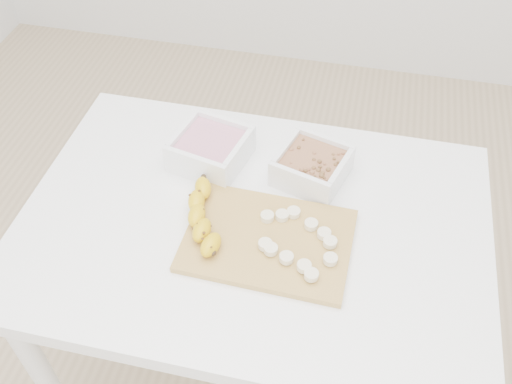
% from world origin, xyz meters
% --- Properties ---
extents(ground, '(3.50, 3.50, 0.00)m').
position_xyz_m(ground, '(0.00, 0.00, 0.00)').
color(ground, '#C6AD89').
rests_on(ground, ground).
extents(table, '(1.00, 0.70, 0.75)m').
position_xyz_m(table, '(0.00, 0.00, 0.65)').
color(table, white).
rests_on(table, ground).
extents(bowl_yogurt, '(0.19, 0.19, 0.07)m').
position_xyz_m(bowl_yogurt, '(-0.14, 0.16, 0.79)').
color(bowl_yogurt, white).
rests_on(bowl_yogurt, table).
extents(bowl_granola, '(0.18, 0.18, 0.07)m').
position_xyz_m(bowl_granola, '(0.10, 0.16, 0.79)').
color(bowl_granola, white).
rests_on(bowl_granola, table).
extents(cutting_board, '(0.35, 0.25, 0.01)m').
position_xyz_m(cutting_board, '(0.04, -0.05, 0.76)').
color(cutting_board, '#AA8842').
rests_on(cutting_board, table).
extents(banana, '(0.09, 0.21, 0.04)m').
position_xyz_m(banana, '(-0.10, -0.04, 0.78)').
color(banana, gold).
rests_on(banana, cutting_board).
extents(banana_slices, '(0.17, 0.18, 0.02)m').
position_xyz_m(banana_slices, '(0.10, -0.05, 0.77)').
color(banana_slices, beige).
rests_on(banana_slices, cutting_board).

